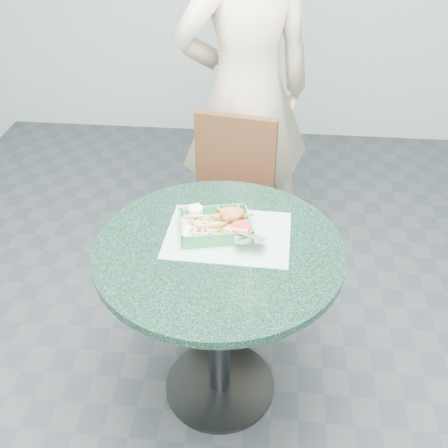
# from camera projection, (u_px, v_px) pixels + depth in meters

# --- Properties ---
(floor) EXTENTS (4.00, 5.00, 0.02)m
(floor) POSITION_uv_depth(u_px,v_px,m) (220.00, 386.00, 2.26)
(floor) COLOR #303335
(floor) RESTS_ON ground
(cafe_table) EXTENTS (0.87, 0.87, 0.75)m
(cafe_table) POSITION_uv_depth(u_px,v_px,m) (219.00, 286.00, 1.92)
(cafe_table) COLOR #2D2D2F
(cafe_table) RESTS_ON floor
(dining_chair) EXTENTS (0.38, 0.38, 0.93)m
(dining_chair) POSITION_uv_depth(u_px,v_px,m) (233.00, 203.00, 2.46)
(dining_chair) COLOR #3B251A
(dining_chair) RESTS_ON floor
(diner_person) EXTENTS (0.98, 0.81, 2.29)m
(diner_person) POSITION_uv_depth(u_px,v_px,m) (247.00, 50.00, 2.36)
(diner_person) COLOR #CAB18E
(diner_person) RESTS_ON floor
(placemat) EXTENTS (0.45, 0.34, 0.00)m
(placemat) POSITION_uv_depth(u_px,v_px,m) (228.00, 239.00, 1.87)
(placemat) COLOR #9AB6AE
(placemat) RESTS_ON cafe_table
(food_basket) EXTENTS (0.25, 0.18, 0.05)m
(food_basket) POSITION_uv_depth(u_px,v_px,m) (215.00, 233.00, 1.88)
(food_basket) COLOR #2F8C4D
(food_basket) RESTS_ON placemat
(crab_sandwich) EXTENTS (0.13, 0.13, 0.07)m
(crab_sandwich) POSITION_uv_depth(u_px,v_px,m) (232.00, 224.00, 1.86)
(crab_sandwich) COLOR gold
(crab_sandwich) RESTS_ON food_basket
(fries_pile) EXTENTS (0.16, 0.17, 0.05)m
(fries_pile) POSITION_uv_depth(u_px,v_px,m) (202.00, 226.00, 1.87)
(fries_pile) COLOR tan
(fries_pile) RESTS_ON food_basket
(sauce_ramekin) EXTENTS (0.05, 0.05, 0.03)m
(sauce_ramekin) POSITION_uv_depth(u_px,v_px,m) (200.00, 213.00, 1.92)
(sauce_ramekin) COLOR white
(sauce_ramekin) RESTS_ON food_basket
(garnish_cup) EXTENTS (0.12, 0.12, 0.05)m
(garnish_cup) POSITION_uv_depth(u_px,v_px,m) (240.00, 241.00, 1.79)
(garnish_cup) COLOR silver
(garnish_cup) RESTS_ON food_basket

